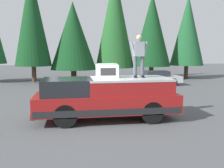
{
  "coord_description": "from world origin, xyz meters",
  "views": [
    {
      "loc": [
        -9.55,
        0.85,
        2.65
      ],
      "look_at": [
        0.65,
        -0.8,
        1.35
      ],
      "focal_mm": 40.43,
      "sensor_mm": 36.0,
      "label": 1
    }
  ],
  "objects_px": {
    "pickup_truck": "(107,98)",
    "person_on_truck_bed": "(139,55)",
    "compressor_unit": "(107,71)",
    "parked_car_silver": "(155,78)"
  },
  "relations": [
    {
      "from": "pickup_truck",
      "to": "compressor_unit",
      "type": "height_order",
      "value": "compressor_unit"
    },
    {
      "from": "compressor_unit",
      "to": "person_on_truck_bed",
      "type": "relative_size",
      "value": 0.5
    },
    {
      "from": "compressor_unit",
      "to": "person_on_truck_bed",
      "type": "bearing_deg",
      "value": -94.52
    },
    {
      "from": "compressor_unit",
      "to": "person_on_truck_bed",
      "type": "distance_m",
      "value": 1.42
    },
    {
      "from": "parked_car_silver",
      "to": "pickup_truck",
      "type": "bearing_deg",
      "value": 151.33
    },
    {
      "from": "person_on_truck_bed",
      "to": "parked_car_silver",
      "type": "distance_m",
      "value": 10.65
    },
    {
      "from": "pickup_truck",
      "to": "compressor_unit",
      "type": "xyz_separation_m",
      "value": [
        0.19,
        -0.04,
        1.05
      ]
    },
    {
      "from": "person_on_truck_bed",
      "to": "parked_car_silver",
      "type": "relative_size",
      "value": 0.41
    },
    {
      "from": "person_on_truck_bed",
      "to": "parked_car_silver",
      "type": "xyz_separation_m",
      "value": [
        9.66,
        -4.02,
        -1.97
      ]
    },
    {
      "from": "pickup_truck",
      "to": "person_on_truck_bed",
      "type": "relative_size",
      "value": 3.28
    }
  ]
}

